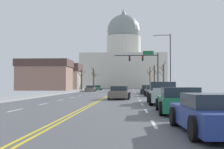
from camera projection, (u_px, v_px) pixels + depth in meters
ground at (110, 95)px, 39.92m from camera, size 20.00×180.00×0.20m
signal_gantry at (146, 63)px, 53.88m from camera, size 7.91×0.41×7.29m
street_lamp_right at (168, 58)px, 41.42m from camera, size 2.45×0.24×8.24m
capitol_building at (124, 62)px, 117.21m from camera, size 31.43×22.00×31.18m
sedan_near_00 at (147, 89)px, 50.14m from camera, size 2.13×4.54×1.30m
sedan_near_01 at (147, 90)px, 43.12m from camera, size 2.08×4.50×1.16m
sedan_near_02 at (153, 91)px, 35.66m from camera, size 1.97×4.37×1.22m
sedan_near_03 at (120, 93)px, 28.76m from camera, size 2.09×4.68×1.23m
pickup_truck_near_04 at (163, 94)px, 21.72m from camera, size 2.29×5.80×1.58m
sedan_near_05 at (179, 101)px, 14.59m from camera, size 2.19×4.57×1.25m
sedan_near_06 at (214, 114)px, 8.64m from camera, size 2.15×4.52×1.13m
sedan_oncoming_00 at (91, 89)px, 60.63m from camera, size 2.03×4.65×1.17m
sedan_oncoming_01 at (97, 88)px, 73.40m from camera, size 2.07×4.53×1.17m
flank_building_00 at (45, 75)px, 70.15m from camera, size 12.16×8.22×7.14m
flank_building_01 at (57, 76)px, 86.29m from camera, size 13.56×8.43×7.26m
bare_tree_00 at (150, 77)px, 80.66m from camera, size 2.51×1.98×5.92m
bare_tree_01 at (81, 79)px, 66.26m from camera, size 1.96×1.43×4.99m
bare_tree_02 at (154, 77)px, 70.16m from camera, size 1.64×2.09×5.73m
bare_tree_03 at (94, 80)px, 95.10m from camera, size 2.44×1.90×5.60m
bare_tree_04 at (163, 77)px, 50.26m from camera, size 1.78×2.32×5.24m
bare_tree_05 at (93, 78)px, 87.60m from camera, size 1.67×3.01×6.54m
pedestrian_00 at (175, 87)px, 42.67m from camera, size 0.35×0.34×1.64m
bicycle_parked at (175, 92)px, 34.75m from camera, size 0.12×1.77×0.85m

